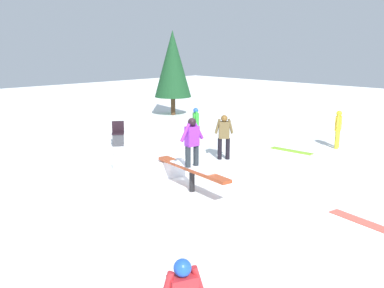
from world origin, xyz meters
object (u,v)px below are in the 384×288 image
(pine_tree_far, at_px, (173,64))
(bystander_green, at_px, (196,123))
(main_rider_on_rail, at_px, (192,144))
(loose_snowboard_coral, at_px, (359,221))
(rail_feature, at_px, (192,171))
(bystander_brown, at_px, (224,135))
(folding_chair, at_px, (118,134))
(bystander_yellow, at_px, (338,127))
(loose_snowboard_lime, at_px, (291,151))

(pine_tree_far, bearing_deg, bystander_green, -34.51)
(main_rider_on_rail, height_order, loose_snowboard_coral, main_rider_on_rail)
(rail_feature, xyz_separation_m, pine_tree_far, (-9.41, 7.82, 2.11))
(bystander_brown, xyz_separation_m, folding_chair, (-4.06, -1.28, -0.40))
(bystander_brown, height_order, folding_chair, bystander_brown)
(bystander_yellow, relative_size, bystander_green, 1.03)
(bystander_green, relative_size, loose_snowboard_lime, 0.85)
(bystander_brown, relative_size, loose_snowboard_lime, 0.94)
(bystander_green, bearing_deg, pine_tree_far, 179.55)
(rail_feature, height_order, bystander_brown, bystander_brown)
(rail_feature, relative_size, pine_tree_far, 0.63)
(bystander_brown, height_order, loose_snowboard_coral, bystander_brown)
(bystander_green, distance_m, loose_snowboard_coral, 8.29)
(rail_feature, bearing_deg, bystander_brown, 125.56)
(bystander_brown, relative_size, loose_snowboard_coral, 1.09)
(loose_snowboard_coral, bearing_deg, bystander_yellow, 131.20)
(rail_feature, bearing_deg, loose_snowboard_coral, 25.67)
(rail_feature, height_order, pine_tree_far, pine_tree_far)
(rail_feature, bearing_deg, bystander_green, 142.24)
(folding_chair, distance_m, pine_tree_far, 7.59)
(bystander_green, xyz_separation_m, loose_snowboard_coral, (7.75, -2.85, -0.73))
(bystander_yellow, distance_m, bystander_green, 5.17)
(bystander_green, relative_size, loose_snowboard_coral, 0.99)
(bystander_brown, relative_size, pine_tree_far, 0.33)
(bystander_yellow, bearing_deg, loose_snowboard_lime, -47.61)
(bystander_yellow, relative_size, loose_snowboard_lime, 0.88)
(bystander_yellow, height_order, bystander_green, bystander_yellow)
(bystander_yellow, distance_m, loose_snowboard_coral, 6.81)
(rail_feature, height_order, bystander_green, bystander_green)
(loose_snowboard_lime, bearing_deg, bystander_green, 18.33)
(bystander_green, bearing_deg, loose_snowboard_lime, 56.29)
(bystander_yellow, height_order, folding_chair, bystander_yellow)
(rail_feature, distance_m, loose_snowboard_coral, 4.03)
(bystander_yellow, height_order, loose_snowboard_coral, bystander_yellow)
(loose_snowboard_coral, height_order, loose_snowboard_lime, same)
(folding_chair, bearing_deg, loose_snowboard_lime, -15.52)
(bystander_brown, bearing_deg, bystander_yellow, -161.89)
(main_rider_on_rail, height_order, bystander_green, main_rider_on_rail)
(rail_feature, height_order, folding_chair, folding_chair)
(bystander_green, height_order, folding_chair, bystander_green)
(main_rider_on_rail, relative_size, folding_chair, 1.75)
(rail_feature, bearing_deg, bystander_yellow, 95.60)
(main_rider_on_rail, bearing_deg, folding_chair, 170.14)
(rail_feature, xyz_separation_m, main_rider_on_rail, (0.00, 0.00, 0.69))
(loose_snowboard_coral, relative_size, pine_tree_far, 0.31)
(main_rider_on_rail, height_order, bystander_yellow, main_rider_on_rail)
(loose_snowboard_coral, relative_size, loose_snowboard_lime, 0.86)
(bystander_brown, xyz_separation_m, pine_tree_far, (-7.89, 4.89, 1.84))
(bystander_brown, distance_m, pine_tree_far, 9.46)
(rail_feature, distance_m, folding_chair, 5.83)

